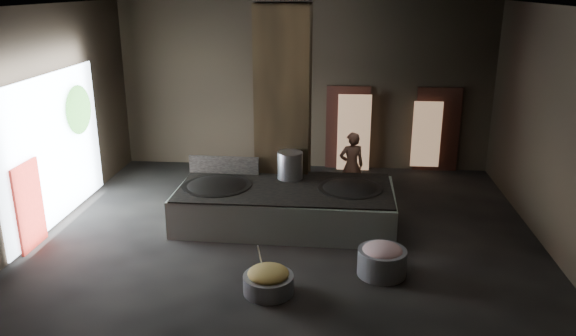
# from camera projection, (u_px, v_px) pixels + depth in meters

# --- Properties ---
(floor) EXTENTS (10.00, 9.00, 0.10)m
(floor) POSITION_uv_depth(u_px,v_px,m) (289.00, 235.00, 11.58)
(floor) COLOR black
(floor) RESTS_ON ground
(ceiling) EXTENTS (10.00, 9.00, 0.10)m
(ceiling) POSITION_uv_depth(u_px,v_px,m) (290.00, 3.00, 10.15)
(ceiling) COLOR black
(ceiling) RESTS_ON back_wall
(back_wall) EXTENTS (10.00, 0.10, 4.50)m
(back_wall) POSITION_uv_depth(u_px,v_px,m) (304.00, 86.00, 15.17)
(back_wall) COLOR black
(back_wall) RESTS_ON ground
(front_wall) EXTENTS (10.00, 0.10, 4.50)m
(front_wall) POSITION_uv_depth(u_px,v_px,m) (255.00, 219.00, 6.56)
(front_wall) COLOR black
(front_wall) RESTS_ON ground
(left_wall) EXTENTS (0.10, 9.00, 4.50)m
(left_wall) POSITION_uv_depth(u_px,v_px,m) (40.00, 121.00, 11.30)
(left_wall) COLOR black
(left_wall) RESTS_ON ground
(right_wall) EXTENTS (0.10, 9.00, 4.50)m
(right_wall) POSITION_uv_depth(u_px,v_px,m) (560.00, 132.00, 10.43)
(right_wall) COLOR black
(right_wall) RESTS_ON ground
(pillar) EXTENTS (1.20, 1.20, 4.50)m
(pillar) POSITION_uv_depth(u_px,v_px,m) (284.00, 106.00, 12.69)
(pillar) COLOR black
(pillar) RESTS_ON ground
(hearth_platform) EXTENTS (4.57, 2.26, 0.79)m
(hearth_platform) POSITION_uv_depth(u_px,v_px,m) (285.00, 206.00, 11.88)
(hearth_platform) COLOR #B1C0AD
(hearth_platform) RESTS_ON ground
(platform_cap) EXTENTS (4.43, 2.12, 0.03)m
(platform_cap) POSITION_uv_depth(u_px,v_px,m) (285.00, 188.00, 11.75)
(platform_cap) COLOR black
(platform_cap) RESTS_ON hearth_platform
(wok_left) EXTENTS (1.43, 1.43, 0.39)m
(wok_left) POSITION_uv_depth(u_px,v_px,m) (217.00, 189.00, 11.85)
(wok_left) COLOR black
(wok_left) RESTS_ON hearth_platform
(wok_left_rim) EXTENTS (1.46, 1.46, 0.05)m
(wok_left_rim) POSITION_uv_depth(u_px,v_px,m) (217.00, 186.00, 11.83)
(wok_left_rim) COLOR black
(wok_left_rim) RESTS_ON hearth_platform
(wok_right) EXTENTS (1.33, 1.33, 0.37)m
(wok_right) POSITION_uv_depth(u_px,v_px,m) (350.00, 192.00, 11.70)
(wok_right) COLOR black
(wok_right) RESTS_ON hearth_platform
(wok_right_rim) EXTENTS (1.36, 1.36, 0.05)m
(wok_right_rim) POSITION_uv_depth(u_px,v_px,m) (350.00, 188.00, 11.68)
(wok_right_rim) COLOR black
(wok_right_rim) RESTS_ON hearth_platform
(stock_pot) EXTENTS (0.55, 0.55, 0.59)m
(stock_pot) POSITION_uv_depth(u_px,v_px,m) (290.00, 165.00, 12.17)
(stock_pot) COLOR #B6B9BF
(stock_pot) RESTS_ON hearth_platform
(splash_guard) EXTENTS (1.57, 0.09, 0.39)m
(splash_guard) POSITION_uv_depth(u_px,v_px,m) (224.00, 165.00, 12.52)
(splash_guard) COLOR black
(splash_guard) RESTS_ON hearth_platform
(cook) EXTENTS (0.67, 0.52, 1.63)m
(cook) POSITION_uv_depth(u_px,v_px,m) (351.00, 166.00, 13.15)
(cook) COLOR #9C664F
(cook) RESTS_ON ground
(veg_basin) EXTENTS (1.07, 1.07, 0.31)m
(veg_basin) POSITION_uv_depth(u_px,v_px,m) (268.00, 284.00, 9.27)
(veg_basin) COLOR gray
(veg_basin) RESTS_ON ground
(veg_fill) EXTENTS (0.69, 0.69, 0.21)m
(veg_fill) POSITION_uv_depth(u_px,v_px,m) (268.00, 273.00, 9.21)
(veg_fill) COLOR olive
(veg_fill) RESTS_ON veg_basin
(ladle) EXTENTS (0.06, 0.33, 0.60)m
(ladle) POSITION_uv_depth(u_px,v_px,m) (260.00, 258.00, 9.30)
(ladle) COLOR #B6B9BF
(ladle) RESTS_ON veg_basin
(meat_basin) EXTENTS (0.90, 0.90, 0.47)m
(meat_basin) POSITION_uv_depth(u_px,v_px,m) (382.00, 262.00, 9.82)
(meat_basin) COLOR gray
(meat_basin) RESTS_ON ground
(meat_fill) EXTENTS (0.71, 0.71, 0.27)m
(meat_fill) POSITION_uv_depth(u_px,v_px,m) (382.00, 251.00, 9.76)
(meat_fill) COLOR #AF696C
(meat_fill) RESTS_ON meat_basin
(doorway_near) EXTENTS (1.18, 0.08, 2.38)m
(doorway_near) POSITION_uv_depth(u_px,v_px,m) (348.00, 129.00, 15.33)
(doorway_near) COLOR black
(doorway_near) RESTS_ON ground
(doorway_near_glow) EXTENTS (0.88, 0.04, 2.09)m
(doorway_near_glow) POSITION_uv_depth(u_px,v_px,m) (354.00, 133.00, 15.15)
(doorway_near_glow) COLOR #8C6647
(doorway_near_glow) RESTS_ON ground
(doorway_far) EXTENTS (1.18, 0.08, 2.38)m
(doorway_far) POSITION_uv_depth(u_px,v_px,m) (437.00, 131.00, 15.12)
(doorway_far) COLOR black
(doorway_far) RESTS_ON ground
(doorway_far_glow) EXTENTS (0.76, 0.04, 1.79)m
(doorway_far_glow) POSITION_uv_depth(u_px,v_px,m) (426.00, 134.00, 14.98)
(doorway_far_glow) COLOR #8C6647
(doorway_far_glow) RESTS_ON ground
(left_opening) EXTENTS (0.04, 4.20, 3.10)m
(left_opening) POSITION_uv_depth(u_px,v_px,m) (54.00, 149.00, 11.68)
(left_opening) COLOR white
(left_opening) RESTS_ON ground
(pavilion_sliver) EXTENTS (0.05, 0.90, 1.70)m
(pavilion_sliver) POSITION_uv_depth(u_px,v_px,m) (29.00, 206.00, 10.68)
(pavilion_sliver) COLOR maroon
(pavilion_sliver) RESTS_ON ground
(tree_silhouette) EXTENTS (0.28, 1.10, 1.10)m
(tree_silhouette) POSITION_uv_depth(u_px,v_px,m) (79.00, 110.00, 12.53)
(tree_silhouette) COLOR #194714
(tree_silhouette) RESTS_ON left_opening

